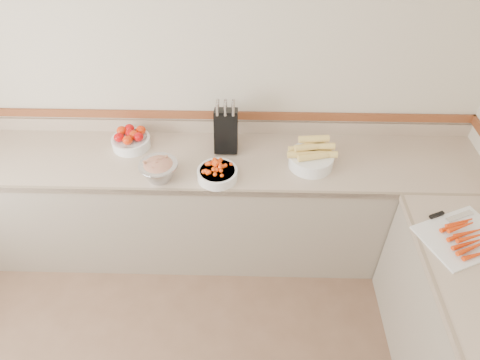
{
  "coord_description": "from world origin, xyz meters",
  "views": [
    {
      "loc": [
        0.4,
        -0.6,
        2.74
      ],
      "look_at": [
        0.35,
        1.35,
        1.0
      ],
      "focal_mm": 32.0,
      "sensor_mm": 36.0,
      "label": 1
    }
  ],
  "objects_px": {
    "cherry_tomato_bowl": "(217,172)",
    "corn_bowl": "(311,157)",
    "tomato_bowl": "(131,139)",
    "rhubarb_bowl": "(159,169)",
    "knife_block": "(226,130)",
    "cutting_board": "(463,237)"
  },
  "relations": [
    {
      "from": "rhubarb_bowl",
      "to": "cutting_board",
      "type": "bearing_deg",
      "value": -14.89
    },
    {
      "from": "knife_block",
      "to": "tomato_bowl",
      "type": "bearing_deg",
      "value": 179.53
    },
    {
      "from": "corn_bowl",
      "to": "rhubarb_bowl",
      "type": "distance_m",
      "value": 1.0
    },
    {
      "from": "cherry_tomato_bowl",
      "to": "corn_bowl",
      "type": "height_order",
      "value": "corn_bowl"
    },
    {
      "from": "cherry_tomato_bowl",
      "to": "knife_block",
      "type": "bearing_deg",
      "value": 82.52
    },
    {
      "from": "tomato_bowl",
      "to": "rhubarb_bowl",
      "type": "bearing_deg",
      "value": -52.64
    },
    {
      "from": "rhubarb_bowl",
      "to": "tomato_bowl",
      "type": "bearing_deg",
      "value": 127.36
    },
    {
      "from": "tomato_bowl",
      "to": "rhubarb_bowl",
      "type": "distance_m",
      "value": 0.42
    },
    {
      "from": "rhubarb_bowl",
      "to": "cutting_board",
      "type": "height_order",
      "value": "rhubarb_bowl"
    },
    {
      "from": "knife_block",
      "to": "tomato_bowl",
      "type": "relative_size",
      "value": 1.44
    },
    {
      "from": "cherry_tomato_bowl",
      "to": "corn_bowl",
      "type": "relative_size",
      "value": 0.8
    },
    {
      "from": "corn_bowl",
      "to": "knife_block",
      "type": "bearing_deg",
      "value": 163.1
    },
    {
      "from": "tomato_bowl",
      "to": "corn_bowl",
      "type": "bearing_deg",
      "value": -8.22
    },
    {
      "from": "rhubarb_bowl",
      "to": "cutting_board",
      "type": "distance_m",
      "value": 1.84
    },
    {
      "from": "knife_block",
      "to": "cherry_tomato_bowl",
      "type": "xyz_separation_m",
      "value": [
        -0.04,
        -0.32,
        -0.11
      ]
    },
    {
      "from": "corn_bowl",
      "to": "rhubarb_bowl",
      "type": "xyz_separation_m",
      "value": [
        -0.99,
        -0.16,
        0.0
      ]
    },
    {
      "from": "cherry_tomato_bowl",
      "to": "corn_bowl",
      "type": "bearing_deg",
      "value": 13.61
    },
    {
      "from": "knife_block",
      "to": "cherry_tomato_bowl",
      "type": "distance_m",
      "value": 0.34
    },
    {
      "from": "cherry_tomato_bowl",
      "to": "rhubarb_bowl",
      "type": "relative_size",
      "value": 1.04
    },
    {
      "from": "knife_block",
      "to": "rhubarb_bowl",
      "type": "xyz_separation_m",
      "value": [
        -0.41,
        -0.33,
        -0.08
      ]
    },
    {
      "from": "cherry_tomato_bowl",
      "to": "rhubarb_bowl",
      "type": "bearing_deg",
      "value": -179.0
    },
    {
      "from": "tomato_bowl",
      "to": "cutting_board",
      "type": "bearing_deg",
      "value": -21.68
    }
  ]
}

